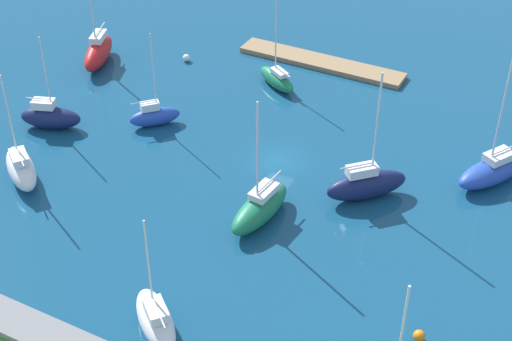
{
  "coord_description": "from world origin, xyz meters",
  "views": [
    {
      "loc": [
        -24.57,
        50.82,
        39.4
      ],
      "look_at": [
        0.0,
        4.07,
        1.5
      ],
      "focal_mm": 53.77,
      "sensor_mm": 36.0,
      "label": 1
    }
  ],
  "objects_px": {
    "sailboat_green_lone_north": "(277,79)",
    "sailboat_navy_west_end": "(50,116)",
    "mooring_buoy_white": "(186,58)",
    "sailboat_red_off_beacon": "(98,52)",
    "mooring_buoy_orange": "(419,336)",
    "pier_dock": "(321,62)",
    "sailboat_white_inner_mooring": "(21,168)",
    "sailboat_navy_along_channel": "(366,184)",
    "sailboat_white_by_breakwater": "(156,319)",
    "sailboat_blue_near_pier": "(154,116)",
    "sailboat_green_east_end": "(260,207)",
    "sailboat_blue_center_basin": "(492,170)"
  },
  "relations": [
    {
      "from": "pier_dock",
      "to": "sailboat_blue_near_pier",
      "type": "bearing_deg",
      "value": 64.04
    },
    {
      "from": "sailboat_navy_along_channel",
      "to": "mooring_buoy_white",
      "type": "xyz_separation_m",
      "value": [
        26.33,
        -13.9,
        -1.0
      ]
    },
    {
      "from": "sailboat_red_off_beacon",
      "to": "sailboat_blue_center_basin",
      "type": "bearing_deg",
      "value": 67.68
    },
    {
      "from": "pier_dock",
      "to": "sailboat_white_inner_mooring",
      "type": "relative_size",
      "value": 1.84
    },
    {
      "from": "sailboat_green_east_end",
      "to": "mooring_buoy_white",
      "type": "bearing_deg",
      "value": -130.77
    },
    {
      "from": "pier_dock",
      "to": "sailboat_blue_near_pier",
      "type": "height_order",
      "value": "sailboat_blue_near_pier"
    },
    {
      "from": "sailboat_red_off_beacon",
      "to": "sailboat_green_east_end",
      "type": "height_order",
      "value": "sailboat_red_off_beacon"
    },
    {
      "from": "sailboat_red_off_beacon",
      "to": "sailboat_navy_west_end",
      "type": "bearing_deg",
      "value": -2.68
    },
    {
      "from": "sailboat_blue_center_basin",
      "to": "sailboat_green_east_end",
      "type": "height_order",
      "value": "sailboat_blue_center_basin"
    },
    {
      "from": "sailboat_green_east_end",
      "to": "mooring_buoy_white",
      "type": "xyz_separation_m",
      "value": [
        19.84,
        -20.58,
        -0.81
      ]
    },
    {
      "from": "sailboat_green_east_end",
      "to": "sailboat_green_lone_north",
      "type": "bearing_deg",
      "value": -151.82
    },
    {
      "from": "pier_dock",
      "to": "sailboat_white_inner_mooring",
      "type": "distance_m",
      "value": 34.67
    },
    {
      "from": "pier_dock",
      "to": "sailboat_navy_along_channel",
      "type": "relative_size",
      "value": 1.58
    },
    {
      "from": "sailboat_blue_near_pier",
      "to": "sailboat_white_by_breakwater",
      "type": "distance_m",
      "value": 26.54
    },
    {
      "from": "mooring_buoy_orange",
      "to": "mooring_buoy_white",
      "type": "relative_size",
      "value": 1.02
    },
    {
      "from": "sailboat_navy_west_end",
      "to": "mooring_buoy_white",
      "type": "bearing_deg",
      "value": 55.87
    },
    {
      "from": "sailboat_blue_near_pier",
      "to": "mooring_buoy_white",
      "type": "height_order",
      "value": "sailboat_blue_near_pier"
    },
    {
      "from": "pier_dock",
      "to": "sailboat_green_lone_north",
      "type": "height_order",
      "value": "sailboat_green_lone_north"
    },
    {
      "from": "sailboat_white_inner_mooring",
      "to": "sailboat_green_east_end",
      "type": "bearing_deg",
      "value": -130.47
    },
    {
      "from": "sailboat_blue_near_pier",
      "to": "sailboat_navy_west_end",
      "type": "distance_m",
      "value": 9.86
    },
    {
      "from": "sailboat_red_off_beacon",
      "to": "sailboat_white_by_breakwater",
      "type": "xyz_separation_m",
      "value": [
        -27.27,
        29.65,
        -0.31
      ]
    },
    {
      "from": "sailboat_green_lone_north",
      "to": "sailboat_navy_west_end",
      "type": "bearing_deg",
      "value": 78.71
    },
    {
      "from": "sailboat_blue_near_pier",
      "to": "sailboat_green_east_end",
      "type": "relative_size",
      "value": 0.85
    },
    {
      "from": "sailboat_blue_near_pier",
      "to": "sailboat_navy_west_end",
      "type": "bearing_deg",
      "value": 164.13
    },
    {
      "from": "pier_dock",
      "to": "mooring_buoy_orange",
      "type": "relative_size",
      "value": 22.84
    },
    {
      "from": "sailboat_white_by_breakwater",
      "to": "sailboat_blue_center_basin",
      "type": "relative_size",
      "value": 0.78
    },
    {
      "from": "pier_dock",
      "to": "mooring_buoy_orange",
      "type": "height_order",
      "value": "mooring_buoy_orange"
    },
    {
      "from": "sailboat_white_by_breakwater",
      "to": "sailboat_navy_along_channel",
      "type": "height_order",
      "value": "sailboat_navy_along_channel"
    },
    {
      "from": "sailboat_navy_along_channel",
      "to": "sailboat_green_lone_north",
      "type": "bearing_deg",
      "value": 92.8
    },
    {
      "from": "sailboat_green_lone_north",
      "to": "sailboat_blue_center_basin",
      "type": "xyz_separation_m",
      "value": [
        -23.74,
        6.35,
        0.26
      ]
    },
    {
      "from": "sailboat_navy_west_end",
      "to": "sailboat_white_by_breakwater",
      "type": "bearing_deg",
      "value": -56.75
    },
    {
      "from": "sailboat_blue_near_pier",
      "to": "sailboat_white_inner_mooring",
      "type": "bearing_deg",
      "value": -158.03
    },
    {
      "from": "sailboat_navy_west_end",
      "to": "sailboat_navy_along_channel",
      "type": "bearing_deg",
      "value": -13.85
    },
    {
      "from": "sailboat_blue_near_pier",
      "to": "sailboat_navy_along_channel",
      "type": "height_order",
      "value": "sailboat_navy_along_channel"
    },
    {
      "from": "sailboat_white_inner_mooring",
      "to": "sailboat_blue_near_pier",
      "type": "distance_m",
      "value": 13.79
    },
    {
      "from": "sailboat_navy_west_end",
      "to": "sailboat_green_east_end",
      "type": "bearing_deg",
      "value": -27.85
    },
    {
      "from": "sailboat_blue_center_basin",
      "to": "sailboat_green_east_end",
      "type": "relative_size",
      "value": 1.09
    },
    {
      "from": "sailboat_white_by_breakwater",
      "to": "sailboat_green_east_end",
      "type": "bearing_deg",
      "value": -52.77
    },
    {
      "from": "pier_dock",
      "to": "mooring_buoy_white",
      "type": "xyz_separation_m",
      "value": [
        13.45,
        6.19,
        0.14
      ]
    },
    {
      "from": "sailboat_green_lone_north",
      "to": "sailboat_blue_center_basin",
      "type": "bearing_deg",
      "value": -164.08
    },
    {
      "from": "sailboat_red_off_beacon",
      "to": "mooring_buoy_orange",
      "type": "bearing_deg",
      "value": 43.14
    },
    {
      "from": "sailboat_green_east_end",
      "to": "sailboat_navy_west_end",
      "type": "bearing_deg",
      "value": -91.85
    },
    {
      "from": "sailboat_red_off_beacon",
      "to": "sailboat_navy_along_channel",
      "type": "relative_size",
      "value": 1.18
    },
    {
      "from": "sailboat_white_inner_mooring",
      "to": "sailboat_navy_west_end",
      "type": "relative_size",
      "value": 1.06
    },
    {
      "from": "sailboat_navy_west_end",
      "to": "sailboat_white_inner_mooring",
      "type": "bearing_deg",
      "value": -87.28
    },
    {
      "from": "sailboat_white_inner_mooring",
      "to": "mooring_buoy_orange",
      "type": "xyz_separation_m",
      "value": [
        -36.04,
        1.63,
        -0.9
      ]
    },
    {
      "from": "sailboat_green_lone_north",
      "to": "sailboat_white_by_breakwater",
      "type": "relative_size",
      "value": 1.01
    },
    {
      "from": "sailboat_navy_west_end",
      "to": "sailboat_green_east_end",
      "type": "relative_size",
      "value": 0.85
    },
    {
      "from": "sailboat_white_by_breakwater",
      "to": "mooring_buoy_orange",
      "type": "distance_m",
      "value": 17.76
    },
    {
      "from": "sailboat_green_lone_north",
      "to": "sailboat_white_by_breakwater",
      "type": "distance_m",
      "value": 35.02
    }
  ]
}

